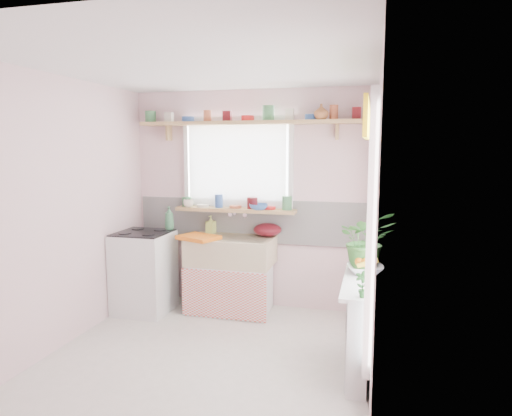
# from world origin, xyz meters

# --- Properties ---
(room) EXTENTS (3.20, 3.20, 3.20)m
(room) POSITION_xyz_m (0.66, 0.86, 1.37)
(room) COLOR silver
(room) RESTS_ON ground
(sink_unit) EXTENTS (0.95, 0.65, 1.11)m
(sink_unit) POSITION_xyz_m (-0.15, 1.29, 0.43)
(sink_unit) COLOR white
(sink_unit) RESTS_ON ground
(cooker) EXTENTS (0.58, 0.58, 0.93)m
(cooker) POSITION_xyz_m (-1.10, 1.05, 0.46)
(cooker) COLOR white
(cooker) RESTS_ON ground
(radiator_ledge) EXTENTS (0.22, 0.95, 0.78)m
(radiator_ledge) POSITION_xyz_m (1.30, 0.20, 0.40)
(radiator_ledge) COLOR white
(radiator_ledge) RESTS_ON ground
(windowsill) EXTENTS (1.40, 0.22, 0.04)m
(windowsill) POSITION_xyz_m (-0.15, 1.48, 1.14)
(windowsill) COLOR tan
(windowsill) RESTS_ON room
(pine_shelf) EXTENTS (2.52, 0.24, 0.04)m
(pine_shelf) POSITION_xyz_m (0.00, 1.47, 2.12)
(pine_shelf) COLOR tan
(pine_shelf) RESTS_ON room
(shelf_crockery) EXTENTS (2.47, 0.11, 0.12)m
(shelf_crockery) POSITION_xyz_m (-0.00, 1.47, 2.20)
(shelf_crockery) COLOR #3F7F4C
(shelf_crockery) RESTS_ON pine_shelf
(sill_crockery) EXTENTS (1.35, 0.11, 0.12)m
(sill_crockery) POSITION_xyz_m (-0.17, 1.48, 1.22)
(sill_crockery) COLOR #3F7F4C
(sill_crockery) RESTS_ON windowsill
(dish_tray) EXTENTS (0.50, 0.45, 0.04)m
(dish_tray) POSITION_xyz_m (-0.47, 1.12, 0.87)
(dish_tray) COLOR orange
(dish_tray) RESTS_ON sink_unit
(colander) EXTENTS (0.41, 0.41, 0.15)m
(colander) POSITION_xyz_m (0.22, 1.50, 0.92)
(colander) COLOR #550E18
(colander) RESTS_ON sink_unit
(jade_plant) EXTENTS (0.56, 0.51, 0.53)m
(jade_plant) POSITION_xyz_m (1.33, 0.60, 1.04)
(jade_plant) COLOR #316729
(jade_plant) RESTS_ON radiator_ledge
(fruit_bowl) EXTENTS (0.34, 0.34, 0.08)m
(fruit_bowl) POSITION_xyz_m (1.33, 0.45, 0.81)
(fruit_bowl) COLOR white
(fruit_bowl) RESTS_ON radiator_ledge
(herb_pot) EXTENTS (0.12, 0.09, 0.20)m
(herb_pot) POSITION_xyz_m (1.32, -0.20, 0.87)
(herb_pot) COLOR #265D25
(herb_pot) RESTS_ON radiator_ledge
(soap_bottle_sink) EXTENTS (0.11, 0.11, 0.21)m
(soap_bottle_sink) POSITION_xyz_m (-0.46, 1.50, 0.95)
(soap_bottle_sink) COLOR #C6D860
(soap_bottle_sink) RESTS_ON sink_unit
(sill_cup) EXTENTS (0.13, 0.13, 0.09)m
(sill_cup) POSITION_xyz_m (-0.70, 1.42, 1.21)
(sill_cup) COLOR white
(sill_cup) RESTS_ON windowsill
(sill_bowl) EXTENTS (0.27, 0.27, 0.06)m
(sill_bowl) POSITION_xyz_m (0.14, 1.42, 1.19)
(sill_bowl) COLOR #3768B5
(sill_bowl) RESTS_ON windowsill
(shelf_vase) EXTENTS (0.20, 0.20, 0.16)m
(shelf_vase) POSITION_xyz_m (0.82, 1.41, 2.22)
(shelf_vase) COLOR brown
(shelf_vase) RESTS_ON pine_shelf
(cooker_bottle) EXTENTS (0.10, 0.10, 0.27)m
(cooker_bottle) POSITION_xyz_m (-0.88, 1.27, 1.05)
(cooker_bottle) COLOR #3F7E54
(cooker_bottle) RESTS_ON cooker
(fruit) EXTENTS (0.20, 0.14, 0.10)m
(fruit) POSITION_xyz_m (1.34, 0.45, 0.87)
(fruit) COLOR orange
(fruit) RESTS_ON fruit_bowl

